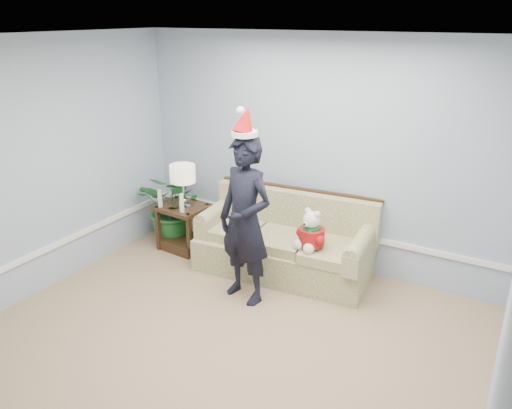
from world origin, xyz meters
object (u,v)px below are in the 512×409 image
(sofa, at_px, (285,245))
(teddy_bear, at_px, (311,234))
(side_table, at_px, (183,232))
(houseplant, at_px, (174,208))
(table_lamp, at_px, (183,175))
(man, at_px, (245,221))

(sofa, xyz_separation_m, teddy_bear, (0.42, -0.24, 0.32))
(side_table, distance_m, houseplant, 0.35)
(side_table, bearing_deg, table_lamp, -32.38)
(table_lamp, relative_size, man, 0.31)
(side_table, height_order, houseplant, houseplant)
(side_table, distance_m, man, 1.60)
(houseplant, bearing_deg, teddy_bear, -6.56)
(man, bearing_deg, table_lamp, 167.10)
(sofa, relative_size, table_lamp, 3.71)
(man, bearing_deg, sofa, 94.99)
(teddy_bear, bearing_deg, man, -117.31)
(houseplant, bearing_deg, sofa, 0.22)
(man, bearing_deg, teddy_bear, 56.59)
(teddy_bear, bearing_deg, sofa, 168.42)
(sofa, distance_m, teddy_bear, 0.59)
(houseplant, bearing_deg, man, -25.81)
(side_table, height_order, teddy_bear, teddy_bear)
(side_table, height_order, table_lamp, table_lamp)
(sofa, bearing_deg, man, -101.99)
(table_lamp, relative_size, houseplant, 0.58)
(houseplant, xyz_separation_m, teddy_bear, (2.06, -0.24, 0.17))
(side_table, relative_size, teddy_bear, 1.43)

